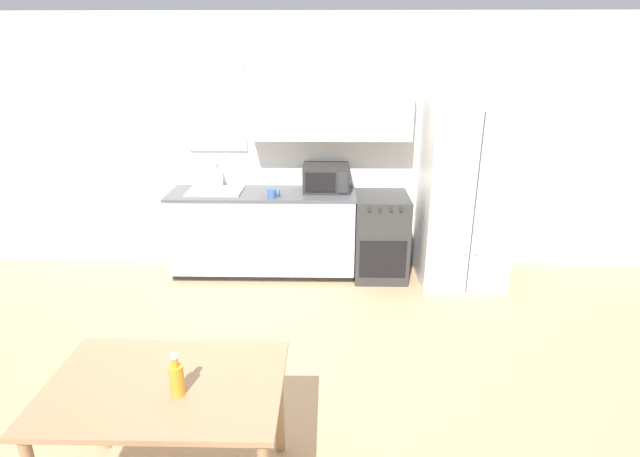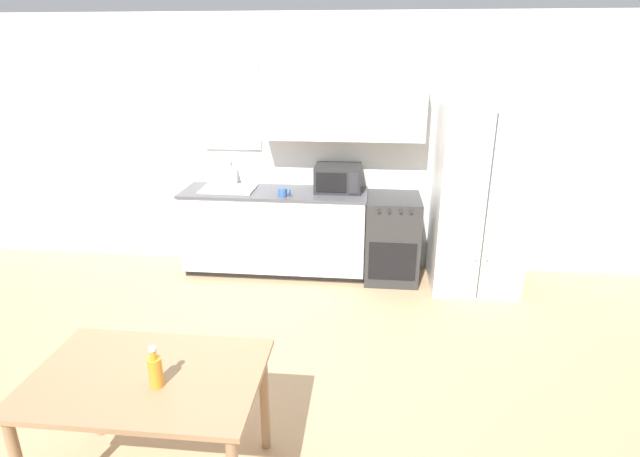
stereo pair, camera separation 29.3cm
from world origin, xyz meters
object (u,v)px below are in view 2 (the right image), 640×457
microwave (338,178)px  coffee_mug (283,192)px  dining_table (148,390)px  oven_range (392,238)px  drink_bottle (155,371)px  refrigerator (478,199)px

microwave → coffee_mug: (-0.54, -0.27, -0.10)m
dining_table → oven_range: bearing=64.5°
dining_table → drink_bottle: drink_bottle is taller
refrigerator → coffee_mug: 1.96m
oven_range → coffee_mug: coffee_mug is taller
coffee_mug → refrigerator: bearing=2.9°
oven_range → dining_table: (-1.38, -2.91, 0.19)m
dining_table → microwave: bearing=75.1°
oven_range → refrigerator: bearing=-5.0°
refrigerator → dining_table: 3.61m
coffee_mug → dining_table: (-0.26, -2.74, -0.33)m
microwave → coffee_mug: 0.61m
refrigerator → drink_bottle: (-2.12, -2.92, -0.10)m
microwave → drink_bottle: 3.18m
refrigerator → drink_bottle: size_ratio=8.18×
coffee_mug → dining_table: size_ratio=0.11×
dining_table → drink_bottle: (0.10, -0.08, 0.19)m
oven_range → coffee_mug: (-1.13, -0.17, 0.52)m
coffee_mug → drink_bottle: (-0.16, -2.82, -0.14)m
dining_table → drink_bottle: 0.23m
oven_range → drink_bottle: (-1.29, -2.99, 0.38)m
drink_bottle → oven_range: bearing=66.7°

